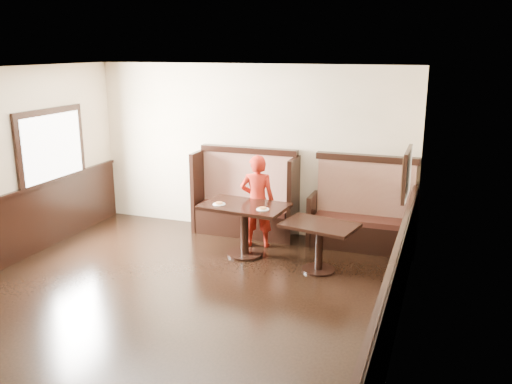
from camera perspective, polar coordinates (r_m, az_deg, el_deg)
The scene contains 9 objects.
ground at distance 6.52m, azimuth -11.67°, elevation -13.22°, with size 7.00×7.00×0.00m, color black.
room_shell at distance 6.61m, azimuth -12.93°, elevation -6.52°, with size 7.00×7.00×7.00m.
booth_main at distance 9.08m, azimuth -1.05°, elevation -1.15°, with size 1.75×0.72×1.45m.
booth_neighbor at distance 8.62m, azimuth 11.16°, elevation -2.65°, with size 1.65×0.72×1.45m.
table_main at distance 8.08m, azimuth -1.22°, elevation -2.61°, with size 1.31×0.88×0.79m.
table_neighbor at distance 7.59m, azimuth 6.69°, elevation -4.60°, with size 1.11×0.84×0.69m.
child at distance 8.42m, azimuth 0.14°, elevation -0.98°, with size 0.54×0.35×1.47m, color #A31E11.
pizza_plate_left at distance 8.06m, azimuth -3.91°, elevation -1.22°, with size 0.19×0.19×0.03m.
pizza_plate_right at distance 7.78m, azimuth 0.71°, elevation -1.77°, with size 0.18×0.18×0.03m.
Camera 1 is at (3.12, -4.85, 3.05)m, focal length 38.00 mm.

